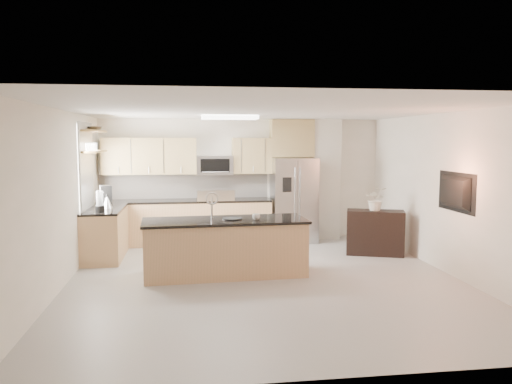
{
  "coord_description": "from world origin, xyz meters",
  "views": [
    {
      "loc": [
        -1.16,
        -7.44,
        2.16
      ],
      "look_at": [
        0.04,
        1.3,
        1.24
      ],
      "focal_mm": 35.0,
      "sensor_mm": 36.0,
      "label": 1
    }
  ],
  "objects": [
    {
      "name": "credenza",
      "position": [
        2.33,
        1.44,
        0.42
      ],
      "size": [
        1.14,
        0.76,
        0.84
      ],
      "primitive_type": "cube",
      "rotation": [
        0.0,
        0.0,
        -0.33
      ],
      "color": "black",
      "rests_on": "floor"
    },
    {
      "name": "partition_column",
      "position": [
        1.82,
        3.1,
        1.3
      ],
      "size": [
        0.6,
        0.3,
        2.6
      ],
      "primitive_type": "cube",
      "color": "beige",
      "rests_on": "floor"
    },
    {
      "name": "ceiling",
      "position": [
        0.0,
        0.0,
        2.6
      ],
      "size": [
        6.0,
        6.5,
        0.02
      ],
      "primitive_type": "cube",
      "color": "silver",
      "rests_on": "wall_back"
    },
    {
      "name": "back_counter",
      "position": [
        -1.23,
        2.93,
        0.47
      ],
      "size": [
        3.55,
        0.66,
        1.44
      ],
      "color": "tan",
      "rests_on": "floor"
    },
    {
      "name": "refrigerator",
      "position": [
        1.06,
        2.87,
        0.89
      ],
      "size": [
        0.92,
        0.78,
        1.78
      ],
      "color": "#A7A7A9",
      "rests_on": "floor"
    },
    {
      "name": "blender",
      "position": [
        -2.68,
        1.39,
        1.08
      ],
      "size": [
        0.16,
        0.16,
        0.36
      ],
      "color": "black",
      "rests_on": "left_counter"
    },
    {
      "name": "wall_left",
      "position": [
        -3.0,
        0.0,
        1.3
      ],
      "size": [
        0.02,
        6.5,
        2.6
      ],
      "primitive_type": "cube",
      "color": "white",
      "rests_on": "floor"
    },
    {
      "name": "shelf_lower",
      "position": [
        -2.85,
        1.95,
        1.95
      ],
      "size": [
        0.3,
        1.2,
        0.04
      ],
      "primitive_type": "cube",
      "color": "olive",
      "rests_on": "wall_left"
    },
    {
      "name": "wall_right",
      "position": [
        3.0,
        0.0,
        1.3
      ],
      "size": [
        0.02,
        6.5,
        2.6
      ],
      "primitive_type": "cube",
      "color": "white",
      "rests_on": "floor"
    },
    {
      "name": "shelf_upper",
      "position": [
        -2.85,
        1.95,
        2.32
      ],
      "size": [
        0.3,
        1.2,
        0.04
      ],
      "primitive_type": "cube",
      "color": "olive",
      "rests_on": "wall_left"
    },
    {
      "name": "bowl",
      "position": [
        -2.85,
        2.11,
        2.38
      ],
      "size": [
        0.48,
        0.48,
        0.09
      ],
      "primitive_type": "imported",
      "rotation": [
        0.0,
        0.0,
        0.4
      ],
      "color": "#A7A7A9",
      "rests_on": "shelf_upper"
    },
    {
      "name": "kettle",
      "position": [
        -2.62,
        1.86,
        1.03
      ],
      "size": [
        0.2,
        0.2,
        0.25
      ],
      "color": "#A7A7A9",
      "rests_on": "left_counter"
    },
    {
      "name": "floor",
      "position": [
        0.0,
        0.0,
        0.0
      ],
      "size": [
        6.5,
        6.5,
        0.0
      ],
      "primitive_type": "plane",
      "color": "#ABA8A3",
      "rests_on": "ground"
    },
    {
      "name": "island",
      "position": [
        -0.59,
        0.4,
        0.45
      ],
      "size": [
        2.64,
        1.06,
        1.32
      ],
      "rotation": [
        0.0,
        0.0,
        0.05
      ],
      "color": "tan",
      "rests_on": "floor"
    },
    {
      "name": "television",
      "position": [
        2.91,
        -0.2,
        1.35
      ],
      "size": [
        0.14,
        1.08,
        0.62
      ],
      "primitive_type": "imported",
      "rotation": [
        0.0,
        0.0,
        1.57
      ],
      "color": "black",
      "rests_on": "wall_right"
    },
    {
      "name": "upper_cabinets",
      "position": [
        -1.3,
        3.09,
        1.83
      ],
      "size": [
        3.5,
        0.33,
        0.75
      ],
      "color": "tan",
      "rests_on": "wall_back"
    },
    {
      "name": "coffee_maker",
      "position": [
        -2.69,
        2.18,
        1.1
      ],
      "size": [
        0.26,
        0.29,
        0.39
      ],
      "color": "black",
      "rests_on": "left_counter"
    },
    {
      "name": "cup",
      "position": [
        -0.1,
        0.28,
        0.95
      ],
      "size": [
        0.15,
        0.15,
        0.1
      ],
      "primitive_type": "imported",
      "rotation": [
        0.0,
        0.0,
        -0.22
      ],
      "color": "silver",
      "rests_on": "island"
    },
    {
      "name": "window",
      "position": [
        -2.98,
        1.85,
        1.65
      ],
      "size": [
        0.04,
        1.15,
        1.65
      ],
      "color": "white",
      "rests_on": "wall_left"
    },
    {
      "name": "microwave",
      "position": [
        -0.6,
        3.04,
        1.63
      ],
      "size": [
        0.76,
        0.4,
        0.4
      ],
      "color": "#A7A7A9",
      "rests_on": "upper_cabinets"
    },
    {
      "name": "left_counter",
      "position": [
        -2.67,
        1.85,
        0.46
      ],
      "size": [
        0.66,
        1.5,
        0.92
      ],
      "color": "tan",
      "rests_on": "floor"
    },
    {
      "name": "wall_back",
      "position": [
        0.0,
        3.25,
        1.3
      ],
      "size": [
        6.0,
        0.02,
        2.6
      ],
      "primitive_type": "cube",
      "color": "white",
      "rests_on": "floor"
    },
    {
      "name": "flower_vase",
      "position": [
        2.32,
        1.41,
        1.18
      ],
      "size": [
        0.71,
        0.65,
        0.67
      ],
      "primitive_type": "imported",
      "rotation": [
        0.0,
        0.0,
        -0.24
      ],
      "color": "white",
      "rests_on": "credenza"
    },
    {
      "name": "ceiling_fixture",
      "position": [
        -0.4,
        1.6,
        2.56
      ],
      "size": [
        1.0,
        0.5,
        0.06
      ],
      "primitive_type": "cube",
      "color": "white",
      "rests_on": "ceiling"
    },
    {
      "name": "platter",
      "position": [
        -0.47,
        0.42,
        0.91
      ],
      "size": [
        0.39,
        0.39,
        0.02
      ],
      "primitive_type": "cylinder",
      "rotation": [
        0.0,
        0.0,
        0.26
      ],
      "color": "black",
      "rests_on": "island"
    },
    {
      "name": "range",
      "position": [
        -0.6,
        2.92,
        0.47
      ],
      "size": [
        0.76,
        0.64,
        1.14
      ],
      "color": "black",
      "rests_on": "floor"
    },
    {
      "name": "wall_front",
      "position": [
        0.0,
        -3.25,
        1.3
      ],
      "size": [
        6.0,
        0.02,
        2.6
      ],
      "primitive_type": "cube",
      "color": "white",
      "rests_on": "floor"
    }
  ]
}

